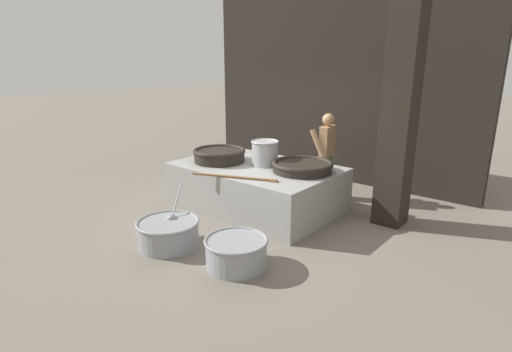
{
  "coord_description": "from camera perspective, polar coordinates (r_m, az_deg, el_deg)",
  "views": [
    {
      "loc": [
        4.38,
        -5.23,
        2.54
      ],
      "look_at": [
        0.0,
        0.0,
        0.58
      ],
      "focal_mm": 28.0,
      "sensor_mm": 36.0,
      "label": 1
    }
  ],
  "objects": [
    {
      "name": "cook",
      "position": [
        7.67,
        10.01,
        3.29
      ],
      "size": [
        0.43,
        0.63,
        1.62
      ],
      "rotation": [
        0.0,
        0.0,
        3.33
      ],
      "color": "#9E7551",
      "rests_on": "ground_plane"
    },
    {
      "name": "ground_plane",
      "position": [
        7.28,
        0.0,
        -4.37
      ],
      "size": [
        60.0,
        60.0,
        0.0
      ],
      "primitive_type": "plane",
      "color": "slate"
    },
    {
      "name": "giant_wok_near",
      "position": [
        7.33,
        -5.25,
        3.05
      ],
      "size": [
        0.96,
        0.96,
        0.24
      ],
      "color": "black",
      "rests_on": "hearth_platform"
    },
    {
      "name": "support_pillar",
      "position": [
        6.48,
        20.07,
        10.74
      ],
      "size": [
        0.45,
        0.45,
        4.09
      ],
      "primitive_type": "cube",
      "color": "black",
      "rests_on": "ground_plane"
    },
    {
      "name": "stirring_paddle",
      "position": [
        6.27,
        -2.65,
        -0.19
      ],
      "size": [
        1.34,
        0.62,
        0.04
      ],
      "rotation": [
        0.0,
        0.0,
        0.4
      ],
      "color": "brown",
      "rests_on": "hearth_platform"
    },
    {
      "name": "hearth_platform",
      "position": [
        7.15,
        0.0,
        -1.48
      ],
      "size": [
        2.83,
        1.86,
        0.77
      ],
      "color": "gray",
      "rests_on": "ground_plane"
    },
    {
      "name": "stock_pot",
      "position": [
        7.03,
        1.28,
        3.38
      ],
      "size": [
        0.49,
        0.49,
        0.44
      ],
      "color": "#9E9EA3",
      "rests_on": "hearth_platform"
    },
    {
      "name": "prep_bowl_meat",
      "position": [
        5.18,
        -2.84,
        -10.69
      ],
      "size": [
        0.82,
        0.82,
        0.38
      ],
      "color": "gray",
      "rests_on": "ground_plane"
    },
    {
      "name": "back_wall",
      "position": [
        9.0,
        11.05,
        12.63
      ],
      "size": [
        6.33,
        0.24,
        4.09
      ],
      "primitive_type": "cube",
      "color": "black",
      "rests_on": "ground_plane"
    },
    {
      "name": "prep_bowl_vegetables",
      "position": [
        5.85,
        -12.41,
        -7.8
      ],
      "size": [
        0.9,
        1.06,
        0.74
      ],
      "color": "gray",
      "rests_on": "ground_plane"
    },
    {
      "name": "giant_wok_far",
      "position": [
        6.69,
        6.63,
        1.4
      ],
      "size": [
        1.03,
        1.03,
        0.17
      ],
      "color": "black",
      "rests_on": "hearth_platform"
    }
  ]
}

